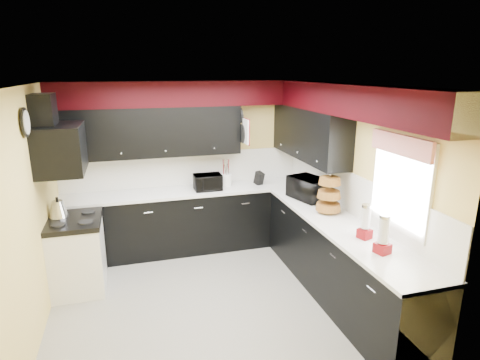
% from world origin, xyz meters
% --- Properties ---
extents(ground, '(3.60, 3.60, 0.00)m').
position_xyz_m(ground, '(0.00, 0.00, 0.00)').
color(ground, gray).
rests_on(ground, ground).
extents(wall_back, '(3.60, 0.06, 2.50)m').
position_xyz_m(wall_back, '(0.00, 1.80, 1.25)').
color(wall_back, '#E0C666').
rests_on(wall_back, ground).
extents(wall_right, '(0.06, 3.60, 2.50)m').
position_xyz_m(wall_right, '(1.80, 0.00, 1.25)').
color(wall_right, '#E0C666').
rests_on(wall_right, ground).
extents(wall_left, '(0.06, 3.60, 2.50)m').
position_xyz_m(wall_left, '(-1.80, 0.00, 1.25)').
color(wall_left, '#E0C666').
rests_on(wall_left, ground).
extents(ceiling, '(3.60, 3.60, 0.06)m').
position_xyz_m(ceiling, '(0.00, 0.00, 2.50)').
color(ceiling, white).
rests_on(ceiling, wall_back).
extents(cab_back, '(3.60, 0.60, 0.90)m').
position_xyz_m(cab_back, '(0.00, 1.50, 0.45)').
color(cab_back, black).
rests_on(cab_back, ground).
extents(cab_right, '(0.60, 3.00, 0.90)m').
position_xyz_m(cab_right, '(1.50, -0.30, 0.45)').
color(cab_right, black).
rests_on(cab_right, ground).
extents(counter_back, '(3.62, 0.64, 0.04)m').
position_xyz_m(counter_back, '(0.00, 1.50, 0.92)').
color(counter_back, white).
rests_on(counter_back, cab_back).
extents(counter_right, '(0.64, 3.02, 0.04)m').
position_xyz_m(counter_right, '(1.50, -0.30, 0.92)').
color(counter_right, white).
rests_on(counter_right, cab_right).
extents(splash_back, '(3.60, 0.02, 0.50)m').
position_xyz_m(splash_back, '(0.00, 1.79, 1.19)').
color(splash_back, white).
rests_on(splash_back, counter_back).
extents(splash_right, '(0.02, 3.60, 0.50)m').
position_xyz_m(splash_right, '(1.79, 0.00, 1.19)').
color(splash_right, white).
rests_on(splash_right, counter_right).
extents(upper_back, '(2.60, 0.35, 0.70)m').
position_xyz_m(upper_back, '(-0.50, 1.62, 1.80)').
color(upper_back, black).
rests_on(upper_back, wall_back).
extents(upper_right, '(0.35, 1.80, 0.70)m').
position_xyz_m(upper_right, '(1.62, 0.90, 1.80)').
color(upper_right, black).
rests_on(upper_right, wall_right).
extents(soffit_back, '(3.60, 0.36, 0.35)m').
position_xyz_m(soffit_back, '(0.00, 1.62, 2.33)').
color(soffit_back, black).
rests_on(soffit_back, wall_back).
extents(soffit_right, '(0.36, 3.24, 0.35)m').
position_xyz_m(soffit_right, '(1.62, -0.18, 2.33)').
color(soffit_right, black).
rests_on(soffit_right, wall_right).
extents(stove, '(0.60, 0.75, 0.86)m').
position_xyz_m(stove, '(-1.50, 0.75, 0.43)').
color(stove, white).
rests_on(stove, ground).
extents(cooktop, '(0.62, 0.77, 0.06)m').
position_xyz_m(cooktop, '(-1.50, 0.75, 0.89)').
color(cooktop, black).
rests_on(cooktop, stove).
extents(hood, '(0.50, 0.78, 0.55)m').
position_xyz_m(hood, '(-1.55, 0.75, 1.78)').
color(hood, black).
rests_on(hood, wall_left).
extents(hood_duct, '(0.24, 0.40, 0.40)m').
position_xyz_m(hood_duct, '(-1.68, 0.75, 2.20)').
color(hood_duct, black).
rests_on(hood_duct, wall_left).
extents(window, '(0.03, 0.86, 0.96)m').
position_xyz_m(window, '(1.79, -0.90, 1.55)').
color(window, white).
rests_on(window, wall_right).
extents(valance, '(0.04, 0.88, 0.20)m').
position_xyz_m(valance, '(1.73, -0.90, 1.95)').
color(valance, red).
rests_on(valance, wall_right).
extents(pan_top, '(0.03, 0.22, 0.40)m').
position_xyz_m(pan_top, '(0.82, 1.55, 2.00)').
color(pan_top, black).
rests_on(pan_top, upper_back).
extents(pan_mid, '(0.03, 0.28, 0.46)m').
position_xyz_m(pan_mid, '(0.82, 1.42, 1.75)').
color(pan_mid, black).
rests_on(pan_mid, upper_back).
extents(pan_low, '(0.03, 0.24, 0.42)m').
position_xyz_m(pan_low, '(0.82, 1.68, 1.72)').
color(pan_low, black).
rests_on(pan_low, upper_back).
extents(cut_board, '(0.03, 0.26, 0.35)m').
position_xyz_m(cut_board, '(0.83, 1.30, 1.80)').
color(cut_board, white).
rests_on(cut_board, upper_back).
extents(baskets, '(0.27, 0.27, 0.50)m').
position_xyz_m(baskets, '(1.52, 0.05, 1.18)').
color(baskets, brown).
rests_on(baskets, upper_right).
extents(clock, '(0.03, 0.30, 0.30)m').
position_xyz_m(clock, '(-1.77, 0.25, 2.15)').
color(clock, black).
rests_on(clock, wall_left).
extents(deco_plate, '(0.03, 0.24, 0.24)m').
position_xyz_m(deco_plate, '(1.77, -0.35, 2.25)').
color(deco_plate, white).
rests_on(deco_plate, wall_right).
extents(toaster_oven, '(0.40, 0.33, 0.23)m').
position_xyz_m(toaster_oven, '(0.29, 1.42, 1.06)').
color(toaster_oven, black).
rests_on(toaster_oven, counter_back).
extents(microwave, '(0.50, 0.62, 0.30)m').
position_xyz_m(microwave, '(1.52, 0.62, 1.09)').
color(microwave, black).
rests_on(microwave, counter_right).
extents(utensil_crock, '(0.22, 0.22, 0.18)m').
position_xyz_m(utensil_crock, '(0.60, 1.55, 1.03)').
color(utensil_crock, white).
rests_on(utensil_crock, counter_back).
extents(knife_block, '(0.13, 0.15, 0.20)m').
position_xyz_m(knife_block, '(1.10, 1.48, 1.04)').
color(knife_block, black).
rests_on(knife_block, counter_back).
extents(kettle, '(0.23, 0.23, 0.20)m').
position_xyz_m(kettle, '(-1.68, 0.88, 1.02)').
color(kettle, '#B1B1B6').
rests_on(kettle, cooktop).
extents(dispenser_a, '(0.15, 0.15, 0.33)m').
position_xyz_m(dispenser_a, '(1.51, -0.76, 1.10)').
color(dispenser_a, '#6D0100').
rests_on(dispenser_a, counter_right).
extents(dispenser_b, '(0.16, 0.16, 0.35)m').
position_xyz_m(dispenser_b, '(1.48, -1.12, 1.12)').
color(dispenser_b, maroon).
rests_on(dispenser_b, counter_right).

